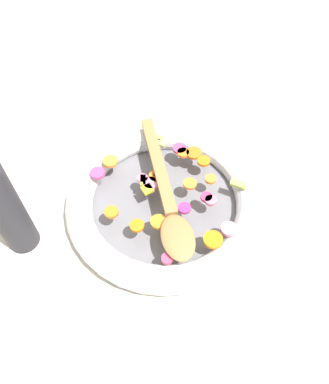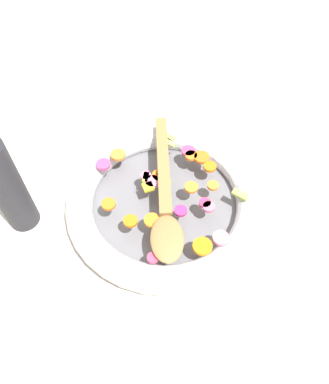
# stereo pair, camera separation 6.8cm
# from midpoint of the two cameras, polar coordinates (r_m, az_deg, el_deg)

# --- Properties ---
(ground_plane) EXTENTS (4.00, 4.00, 0.00)m
(ground_plane) POSITION_cam_midpoint_polar(r_m,az_deg,el_deg) (0.73, 2.70, -2.49)
(ground_plane) COLOR beige
(skillet) EXTENTS (0.37, 0.37, 0.05)m
(skillet) POSITION_cam_midpoint_polar(r_m,az_deg,el_deg) (0.71, 2.76, -1.51)
(skillet) COLOR slate
(skillet) RESTS_ON ground_plane
(chopped_vegetables) EXTENTS (0.24, 0.29, 0.01)m
(chopped_vegetables) POSITION_cam_midpoint_polar(r_m,az_deg,el_deg) (0.69, 3.89, 0.34)
(chopped_vegetables) COLOR orange
(chopped_vegetables) RESTS_ON skillet
(wooden_spoon) EXTENTS (0.20, 0.30, 0.01)m
(wooden_spoon) POSITION_cam_midpoint_polar(r_m,az_deg,el_deg) (0.66, 3.04, -1.09)
(wooden_spoon) COLOR olive
(wooden_spoon) RESTS_ON chopped_vegetables
(pepper_mill) EXTENTS (0.06, 0.06, 0.23)m
(pepper_mill) POSITION_cam_midpoint_polar(r_m,az_deg,el_deg) (0.66, -20.33, 0.68)
(pepper_mill) COLOR #232328
(pepper_mill) RESTS_ON ground_plane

